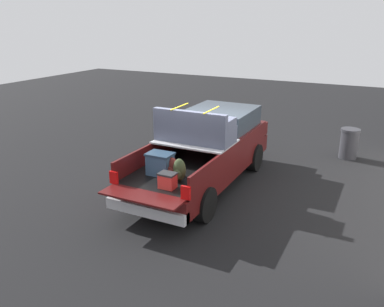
{
  "coord_description": "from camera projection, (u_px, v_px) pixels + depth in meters",
  "views": [
    {
      "loc": [
        -8.92,
        -4.19,
        4.28
      ],
      "look_at": [
        -0.6,
        0.0,
        1.1
      ],
      "focal_mm": 36.87,
      "sensor_mm": 36.0,
      "label": 1
    }
  ],
  "objects": [
    {
      "name": "pickup_truck",
      "position": [
        208.0,
        148.0,
        10.7
      ],
      "size": [
        6.05,
        2.06,
        2.23
      ],
      "color": "#470F0F",
      "rests_on": "ground_plane"
    },
    {
      "name": "ground_plane",
      "position": [
        202.0,
        185.0,
        10.7
      ],
      "size": [
        40.0,
        40.0,
        0.0
      ],
      "primitive_type": "plane",
      "color": "black"
    },
    {
      "name": "trash_can",
      "position": [
        349.0,
        143.0,
        12.66
      ],
      "size": [
        0.6,
        0.6,
        0.98
      ],
      "color": "#2D2D33",
      "rests_on": "ground_plane"
    }
  ]
}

